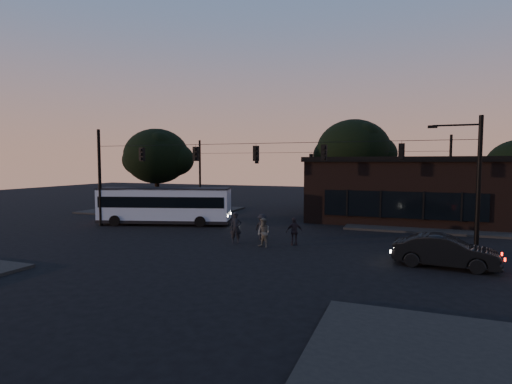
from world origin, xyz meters
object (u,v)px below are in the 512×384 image
(pedestrian_a, at_px, (236,228))
(pedestrian_c, at_px, (294,231))
(bus, at_px, (165,204))
(pedestrian_d, at_px, (262,227))
(pedestrian_b, at_px, (264,233))
(car, at_px, (445,251))
(building, at_px, (403,189))

(pedestrian_a, distance_m, pedestrian_c, 3.60)
(bus, distance_m, pedestrian_d, 10.08)
(bus, relative_size, pedestrian_b, 6.26)
(car, bearing_deg, pedestrian_a, 87.10)
(building, distance_m, pedestrian_c, 15.04)
(car, relative_size, pedestrian_a, 2.43)
(bus, distance_m, pedestrian_b, 11.67)
(building, xyz_separation_m, pedestrian_d, (-8.24, -12.86, -1.87))
(pedestrian_b, bearing_deg, building, 87.48)
(bus, relative_size, pedestrian_c, 6.41)
(pedestrian_a, bearing_deg, pedestrian_c, -12.29)
(car, relative_size, pedestrian_d, 2.75)
(building, bearing_deg, pedestrian_c, -113.17)
(bus, bearing_deg, pedestrian_c, -35.78)
(pedestrian_d, bearing_deg, pedestrian_b, 131.15)
(pedestrian_b, relative_size, pedestrian_c, 1.02)
(pedestrian_d, bearing_deg, pedestrian_a, 71.28)
(car, relative_size, pedestrian_c, 2.76)
(pedestrian_a, height_order, pedestrian_b, pedestrian_a)
(bus, height_order, pedestrian_a, bus)
(car, xyz_separation_m, pedestrian_d, (-10.35, 3.20, 0.08))
(car, height_order, pedestrian_d, pedestrian_d)
(car, bearing_deg, pedestrian_d, 78.22)
(pedestrian_b, height_order, pedestrian_d, pedestrian_b)
(car, distance_m, pedestrian_a, 11.64)
(pedestrian_c, height_order, pedestrian_d, pedestrian_d)
(pedestrian_b, bearing_deg, bus, 176.38)
(pedestrian_c, bearing_deg, bus, -46.86)
(bus, relative_size, pedestrian_d, 6.38)
(bus, xyz_separation_m, car, (19.84, -6.50, -0.89))
(pedestrian_c, bearing_deg, car, 136.13)
(bus, height_order, pedestrian_c, bus)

